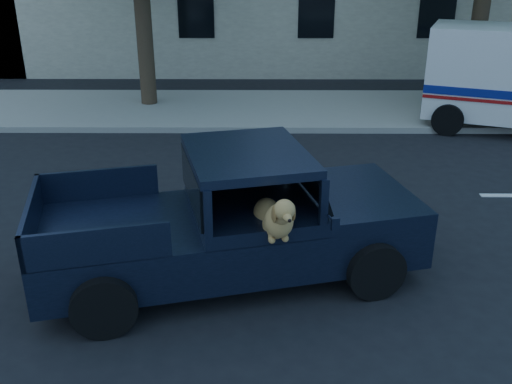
{
  "coord_description": "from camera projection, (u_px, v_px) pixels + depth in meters",
  "views": [
    {
      "loc": [
        -0.86,
        -6.23,
        4.19
      ],
      "look_at": [
        -0.91,
        0.24,
        1.41
      ],
      "focal_mm": 40.0,
      "sensor_mm": 36.0,
      "label": 1
    }
  ],
  "objects": [
    {
      "name": "far_sidewalk",
      "position": [
        291.0,
        109.0,
        15.8
      ],
      "size": [
        60.0,
        4.0,
        0.15
      ],
      "primitive_type": "cube",
      "color": "gray",
      "rests_on": "ground"
    },
    {
      "name": "lane_stripes",
      "position": [
        415.0,
        195.0,
        10.48
      ],
      "size": [
        21.6,
        0.14,
        0.01
      ],
      "primitive_type": null,
      "color": "silver",
      "rests_on": "ground"
    },
    {
      "name": "pickup_truck",
      "position": [
        225.0,
        236.0,
        7.69
      ],
      "size": [
        5.34,
        3.16,
        1.8
      ],
      "rotation": [
        0.0,
        0.0,
        0.25
      ],
      "color": "black",
      "rests_on": "ground"
    },
    {
      "name": "ground",
      "position": [
        326.0,
        300.0,
        7.37
      ],
      "size": [
        120.0,
        120.0,
        0.0
      ],
      "primitive_type": "plane",
      "color": "black",
      "rests_on": "ground"
    }
  ]
}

